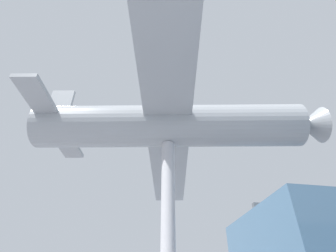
# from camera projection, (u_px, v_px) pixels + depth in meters

# --- Properties ---
(support_pylon_central) EXTENTS (0.53, 0.53, 7.73)m
(support_pylon_central) POSITION_uv_depth(u_px,v_px,m) (168.00, 238.00, 9.21)
(support_pylon_central) COLOR #B7B7BC
(support_pylon_central) RESTS_ON ground_plane
(suspended_airplane) EXTENTS (19.44, 13.51, 3.14)m
(suspended_airplane) POSITION_uv_depth(u_px,v_px,m) (172.00, 126.00, 11.99)
(suspended_airplane) COLOR #93999E
(suspended_airplane) RESTS_ON support_pylon_central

